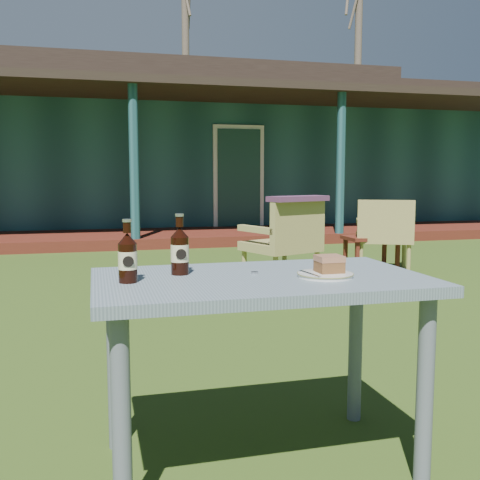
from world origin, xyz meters
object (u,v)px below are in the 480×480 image
object	(u,v)px
armchair_left	(286,239)
side_table	(371,241)
plate	(325,275)
cake_slice	(329,264)
cola_bottle_far	(128,257)
cola_bottle_near	(180,250)
armchair_right	(384,231)
cafe_table	(261,303)

from	to	relation	value
armchair_left	side_table	world-z (taller)	armchair_left
plate	cake_slice	bearing A→B (deg)	33.13
cola_bottle_far	cola_bottle_near	bearing A→B (deg)	29.86
cake_slice	armchair_left	distance (m)	3.42
armchair_right	cola_bottle_near	bearing A→B (deg)	-128.23
plate	cake_slice	distance (m)	0.04
cola_bottle_near	plate	bearing A→B (deg)	-20.19
armchair_right	cake_slice	bearing A→B (deg)	-121.58
cafe_table	cola_bottle_near	world-z (taller)	cola_bottle_near
cola_bottle_near	armchair_right	world-z (taller)	cola_bottle_near
cafe_table	armchair_right	world-z (taller)	armchair_right
cafe_table	armchair_right	bearing A→B (deg)	55.43
cafe_table	plate	world-z (taller)	plate
armchair_right	side_table	bearing A→B (deg)	137.58
plate	side_table	world-z (taller)	plate
cola_bottle_far	plate	bearing A→B (deg)	-5.88
armchair_left	armchair_right	size ratio (longest dim) A/B	1.03
cola_bottle_near	cola_bottle_far	world-z (taller)	cola_bottle_near
side_table	plate	bearing A→B (deg)	-119.93
cola_bottle_near	side_table	xyz separation A→B (m)	(2.76, 3.73, -0.47)
cola_bottle_far	armchair_right	distance (m)	4.85
cafe_table	side_table	bearing A→B (deg)	57.20
cake_slice	cola_bottle_far	bearing A→B (deg)	175.37
plate	side_table	distance (m)	4.53
cola_bottle_near	cola_bottle_far	bearing A→B (deg)	-150.14
cafe_table	armchair_left	distance (m)	3.44
cake_slice	cola_bottle_near	bearing A→B (deg)	161.89
cola_bottle_near	cola_bottle_far	distance (m)	0.23
cola_bottle_near	cake_slice	bearing A→B (deg)	-18.11
cola_bottle_near	armchair_right	bearing A→B (deg)	51.77
cola_bottle_near	side_table	bearing A→B (deg)	53.53
cafe_table	plate	xyz separation A→B (m)	(0.22, -0.07, 0.11)
plate	cola_bottle_far	distance (m)	0.71
armchair_right	side_table	distance (m)	0.19
plate	armchair_left	size ratio (longest dim) A/B	0.24
cola_bottle_far	armchair_left	distance (m)	3.64
cola_bottle_far	side_table	bearing A→B (deg)	52.46
armchair_right	side_table	size ratio (longest dim) A/B	1.37
cola_bottle_near	side_table	distance (m)	4.66
plate	armchair_left	world-z (taller)	armchair_left
side_table	cola_bottle_far	bearing A→B (deg)	-127.54
cake_slice	side_table	bearing A→B (deg)	60.21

